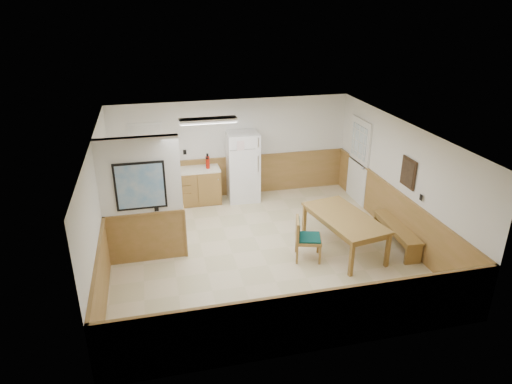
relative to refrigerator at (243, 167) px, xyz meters
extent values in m
plane|color=beige|center=(-0.19, -2.63, -0.88)|extent=(6.00, 6.00, 0.00)
cube|color=white|center=(-0.19, -2.63, 1.62)|extent=(6.00, 6.00, 0.02)
cube|color=white|center=(-0.19, 0.37, 0.37)|extent=(6.00, 0.02, 2.50)
cube|color=white|center=(2.81, -2.63, 0.37)|extent=(0.02, 6.00, 2.50)
cube|color=white|center=(-3.19, -2.63, 0.37)|extent=(0.02, 6.00, 2.50)
cube|color=#A07240|center=(-0.19, 0.35, -0.38)|extent=(6.00, 0.04, 1.00)
cube|color=#A07240|center=(2.79, -2.63, -0.38)|extent=(0.04, 6.00, 1.00)
cube|color=#A07240|center=(-3.17, -2.63, -0.38)|extent=(0.04, 6.00, 1.00)
cube|color=white|center=(-2.44, -2.43, 0.87)|extent=(1.50, 0.15, 1.50)
cube|color=#A07240|center=(-2.44, -2.43, -0.38)|extent=(1.50, 0.17, 1.00)
cube|color=black|center=(-2.44, -2.52, 0.72)|extent=(0.92, 0.03, 0.92)
cube|color=silver|center=(-2.44, -2.54, 0.72)|extent=(0.84, 0.01, 0.84)
cube|color=olive|center=(-1.29, 0.05, -0.45)|extent=(1.40, 0.60, 0.86)
cube|color=olive|center=(-2.76, 0.05, -0.45)|extent=(0.06, 0.60, 0.86)
cube|color=olive|center=(-2.02, 0.05, -0.45)|extent=(0.06, 0.60, 0.86)
cube|color=white|center=(-1.69, 0.05, 0.00)|extent=(2.20, 0.60, 0.04)
cube|color=white|center=(-1.69, 0.35, 0.07)|extent=(2.20, 0.02, 0.10)
cube|color=white|center=(2.78, -0.73, 0.15)|extent=(0.05, 1.02, 2.15)
cube|color=white|center=(2.77, -0.73, 0.15)|extent=(0.04, 0.90, 2.05)
cube|color=silver|center=(2.74, -0.73, 0.67)|extent=(0.02, 0.76, 0.80)
cube|color=white|center=(-2.29, 0.35, 0.67)|extent=(0.80, 0.03, 1.00)
cube|color=white|center=(-2.29, 0.34, 0.67)|extent=(0.70, 0.01, 0.90)
cube|color=#332214|center=(2.78, -2.93, 0.67)|extent=(0.03, 0.50, 0.60)
cube|color=black|center=(2.76, -2.93, 0.67)|extent=(0.01, 0.42, 0.52)
cube|color=white|center=(-0.99, -1.33, 1.57)|extent=(1.20, 0.30, 0.08)
cube|color=white|center=(-0.99, -1.33, 1.53)|extent=(1.15, 0.25, 0.01)
cube|color=white|center=(0.00, 0.00, 0.00)|extent=(0.80, 0.73, 1.75)
cube|color=silver|center=(0.31, -0.36, 0.72)|extent=(0.03, 0.02, 0.23)
cube|color=silver|center=(0.31, -0.36, 0.18)|extent=(0.03, 0.02, 0.41)
cube|color=olive|center=(1.46, -2.98, -0.15)|extent=(1.26, 2.02, 0.05)
cube|color=olive|center=(1.46, -2.98, -0.23)|extent=(1.15, 1.90, 0.10)
cube|color=olive|center=(1.21, -3.92, -0.53)|extent=(0.08, 0.08, 0.70)
cube|color=olive|center=(0.89, -2.18, -0.53)|extent=(0.08, 0.08, 0.70)
cube|color=olive|center=(2.02, -3.77, -0.53)|extent=(0.08, 0.08, 0.70)
cube|color=olive|center=(1.70, -2.04, -0.53)|extent=(0.08, 0.08, 0.70)
cube|color=olive|center=(2.61, -3.06, -0.45)|extent=(0.45, 1.62, 0.05)
cube|color=olive|center=(2.61, -3.81, -0.68)|extent=(0.33, 0.08, 0.40)
cube|color=olive|center=(2.61, -2.31, -0.68)|extent=(0.33, 0.08, 0.40)
cube|color=olive|center=(0.64, -3.13, -0.46)|extent=(0.62, 0.62, 0.06)
cube|color=#0D443E|center=(0.64, -3.13, -0.41)|extent=(0.57, 0.57, 0.03)
cube|color=olive|center=(0.43, -3.07, -0.23)|extent=(0.19, 0.49, 0.40)
cube|color=#0D443E|center=(0.22, -3.01, -0.23)|extent=(0.14, 0.43, 0.34)
cube|color=olive|center=(0.37, -3.29, -0.68)|extent=(0.05, 0.05, 0.39)
cube|color=olive|center=(0.49, -2.86, -0.68)|extent=(0.05, 0.05, 0.39)
cube|color=olive|center=(0.80, -3.41, -0.68)|extent=(0.05, 0.05, 0.39)
cube|color=olive|center=(0.92, -2.98, -0.68)|extent=(0.05, 0.05, 0.39)
cylinder|color=#B21809|center=(-0.88, 0.03, 0.18)|extent=(0.12, 0.12, 0.31)
cylinder|color=black|center=(-0.88, 0.03, 0.37)|extent=(0.05, 0.05, 0.07)
cylinder|color=#19893C|center=(-2.46, 0.08, 0.14)|extent=(0.08, 0.08, 0.24)
camera|label=1|loc=(-2.16, -10.52, 3.91)|focal=32.00mm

